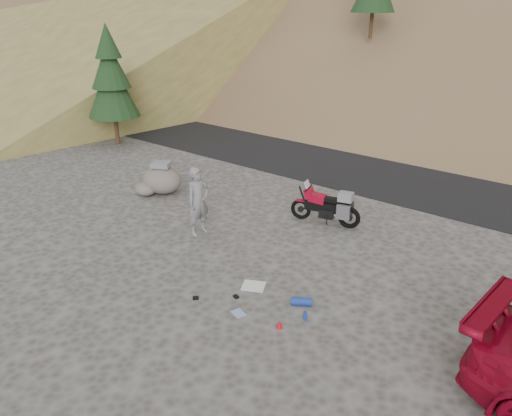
{
  "coord_description": "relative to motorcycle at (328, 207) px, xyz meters",
  "views": [
    {
      "loc": [
        7.03,
        -8.42,
        6.0
      ],
      "look_at": [
        -0.28,
        0.78,
        1.0
      ],
      "focal_mm": 35.0,
      "sensor_mm": 36.0,
      "label": 1
    }
  ],
  "objects": [
    {
      "name": "boulder",
      "position": [
        -5.56,
        -1.25,
        -0.06
      ],
      "size": [
        1.63,
        1.49,
        1.07
      ],
      "rotation": [
        0.0,
        0.0,
        0.28
      ],
      "color": "#625D54",
      "rests_on": "ground"
    },
    {
      "name": "gear_bottle",
      "position": [
        2.03,
        -4.26,
        -0.43
      ],
      "size": [
        0.08,
        0.08,
        0.19
      ],
      "primitive_type": "cylinder",
      "rotation": [
        0.0,
        0.0,
        -0.19
      ],
      "color": "#1A359E",
      "rests_on": "ground"
    },
    {
      "name": "gear_funnel",
      "position": [
        1.78,
        -4.8,
        -0.44
      ],
      "size": [
        0.13,
        0.13,
        0.16
      ],
      "primitive_type": "cone",
      "rotation": [
        0.0,
        0.0,
        -0.04
      ],
      "color": "red",
      "rests_on": "ground"
    },
    {
      "name": "gear_blue_cloth",
      "position": [
        0.84,
        -4.93,
        -0.52
      ],
      "size": [
        0.35,
        0.3,
        0.01
      ],
      "primitive_type": "cube",
      "rotation": [
        0.0,
        0.0,
        -0.31
      ],
      "color": "#82A5C9",
      "rests_on": "ground"
    },
    {
      "name": "road",
      "position": [
        -0.57,
        6.01,
        -0.52
      ],
      "size": [
        120.0,
        7.0,
        0.05
      ],
      "primitive_type": "cube",
      "color": "black",
      "rests_on": "ground"
    },
    {
      "name": "conifer_verge",
      "position": [
        -11.57,
        1.51,
        2.37
      ],
      "size": [
        2.2,
        2.2,
        5.04
      ],
      "color": "#342213",
      "rests_on": "ground"
    },
    {
      "name": "small_rock",
      "position": [
        -5.81,
        -1.76,
        -0.31
      ],
      "size": [
        0.87,
        0.82,
        0.43
      ],
      "rotation": [
        0.0,
        0.0,
        0.28
      ],
      "color": "#625D54",
      "rests_on": "ground"
    },
    {
      "name": "gear_white_cloth",
      "position": [
        0.43,
        -3.92,
        -0.51
      ],
      "size": [
        0.65,
        0.62,
        0.02
      ],
      "primitive_type": "cube",
      "rotation": [
        0.0,
        0.0,
        0.47
      ],
      "color": "white",
      "rests_on": "ground"
    },
    {
      "name": "ground",
      "position": [
        -0.57,
        -2.99,
        -0.52
      ],
      "size": [
        140.0,
        140.0,
        0.0
      ],
      "primitive_type": "plane",
      "color": "#474542",
      "rests_on": "ground"
    },
    {
      "name": "gear_glove_b",
      "position": [
        -0.23,
        -5.1,
        -0.5
      ],
      "size": [
        0.16,
        0.16,
        0.04
      ],
      "primitive_type": "cube",
      "rotation": [
        0.0,
        0.0,
        0.79
      ],
      "color": "black",
      "rests_on": "ground"
    },
    {
      "name": "gear_glove_a",
      "position": [
        0.42,
        -4.51,
        -0.5
      ],
      "size": [
        0.15,
        0.13,
        0.04
      ],
      "primitive_type": "cube",
      "rotation": [
        0.0,
        0.0,
        -0.35
      ],
      "color": "black",
      "rests_on": "ground"
    },
    {
      "name": "man",
      "position": [
        -2.43,
        -2.71,
        -0.52
      ],
      "size": [
        0.53,
        0.74,
        1.89
      ],
      "primitive_type": "imported",
      "rotation": [
        0.0,
        0.0,
        1.45
      ],
      "color": "gray",
      "rests_on": "ground"
    },
    {
      "name": "motorcycle",
      "position": [
        0.0,
        0.0,
        0.0
      ],
      "size": [
        2.02,
        0.88,
        1.22
      ],
      "rotation": [
        0.0,
        0.0,
        0.24
      ],
      "color": "black",
      "rests_on": "ground"
    },
    {
      "name": "gear_blue_mat",
      "position": [
        1.69,
        -3.87,
        -0.44
      ],
      "size": [
        0.46,
        0.39,
        0.18
      ],
      "primitive_type": "cylinder",
      "rotation": [
        0.0,
        1.57,
        0.58
      ],
      "color": "#1A359E",
      "rests_on": "ground"
    }
  ]
}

